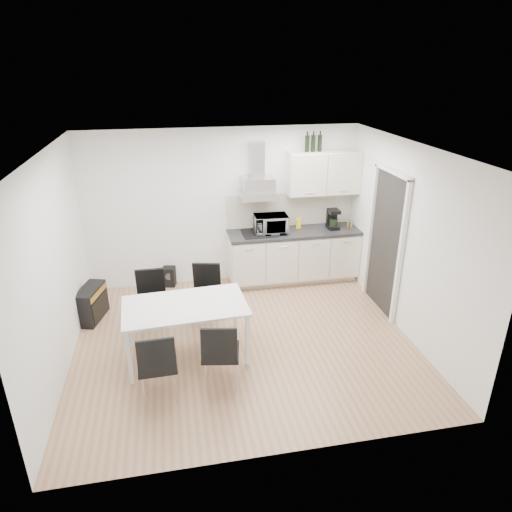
{
  "coord_description": "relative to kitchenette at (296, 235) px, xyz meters",
  "views": [
    {
      "loc": [
        -0.85,
        -5.23,
        3.54
      ],
      "look_at": [
        0.24,
        0.35,
        1.1
      ],
      "focal_mm": 32.0,
      "sensor_mm": 36.0,
      "label": 1
    }
  ],
  "objects": [
    {
      "name": "ground",
      "position": [
        -1.19,
        -1.73,
        -0.83
      ],
      "size": [
        4.5,
        4.5,
        0.0
      ],
      "primitive_type": "plane",
      "color": "tan",
      "rests_on": "ground"
    },
    {
      "name": "wall_back",
      "position": [
        -1.19,
        0.27,
        0.47
      ],
      "size": [
        4.5,
        0.1,
        2.6
      ],
      "primitive_type": "cube",
      "color": "white",
      "rests_on": "ground"
    },
    {
      "name": "wall_front",
      "position": [
        -1.19,
        -3.73,
        0.47
      ],
      "size": [
        4.5,
        0.1,
        2.6
      ],
      "primitive_type": "cube",
      "color": "white",
      "rests_on": "ground"
    },
    {
      "name": "wall_left",
      "position": [
        -3.44,
        -1.73,
        0.47
      ],
      "size": [
        0.1,
        4.0,
        2.6
      ],
      "primitive_type": "cube",
      "color": "white",
      "rests_on": "ground"
    },
    {
      "name": "wall_right",
      "position": [
        1.06,
        -1.73,
        0.47
      ],
      "size": [
        0.1,
        4.0,
        2.6
      ],
      "primitive_type": "cube",
      "color": "white",
      "rests_on": "ground"
    },
    {
      "name": "ceiling",
      "position": [
        -1.19,
        -1.73,
        1.77
      ],
      "size": [
        4.5,
        4.5,
        0.0
      ],
      "primitive_type": "plane",
      "color": "white",
      "rests_on": "wall_back"
    },
    {
      "name": "doorway",
      "position": [
        1.02,
        -1.18,
        0.22
      ],
      "size": [
        0.08,
        1.04,
        2.1
      ],
      "primitive_type": "cube",
      "color": "white",
      "rests_on": "ground"
    },
    {
      "name": "kitchenette",
      "position": [
        0.0,
        0.0,
        0.0
      ],
      "size": [
        2.22,
        0.64,
        2.52
      ],
      "color": "beige",
      "rests_on": "ground"
    },
    {
      "name": "dining_table",
      "position": [
        -1.96,
        -1.93,
        -0.15
      ],
      "size": [
        1.57,
        0.96,
        0.75
      ],
      "rotation": [
        0.0,
        0.0,
        0.06
      ],
      "color": "white",
      "rests_on": "ground"
    },
    {
      "name": "chair_far_left",
      "position": [
        -2.4,
        -1.22,
        -0.39
      ],
      "size": [
        0.44,
        0.5,
        0.88
      ],
      "primitive_type": null,
      "rotation": [
        0.0,
        0.0,
        3.14
      ],
      "color": "black",
      "rests_on": "ground"
    },
    {
      "name": "chair_far_right",
      "position": [
        -1.65,
        -1.17,
        -0.39
      ],
      "size": [
        0.54,
        0.58,
        0.88
      ],
      "primitive_type": null,
      "rotation": [
        0.0,
        0.0,
        2.92
      ],
      "color": "black",
      "rests_on": "ground"
    },
    {
      "name": "chair_near_left",
      "position": [
        -2.31,
        -2.66,
        -0.39
      ],
      "size": [
        0.46,
        0.51,
        0.88
      ],
      "primitive_type": null,
      "rotation": [
        0.0,
        0.0,
        0.03
      ],
      "color": "black",
      "rests_on": "ground"
    },
    {
      "name": "chair_near_right",
      "position": [
        -1.6,
        -2.58,
        -0.39
      ],
      "size": [
        0.52,
        0.57,
        0.88
      ],
      "primitive_type": null,
      "rotation": [
        0.0,
        0.0,
        -0.17
      ],
      "color": "black",
      "rests_on": "ground"
    },
    {
      "name": "guitar_amp",
      "position": [
        -3.29,
        -0.72,
        -0.58
      ],
      "size": [
        0.42,
        0.66,
        0.51
      ],
      "rotation": [
        0.0,
        0.0,
        -0.28
      ],
      "color": "black",
      "rests_on": "ground"
    },
    {
      "name": "floor_speaker",
      "position": [
        -2.16,
        0.17,
        -0.66
      ],
      "size": [
        0.24,
        0.22,
        0.34
      ],
      "primitive_type": "cube",
      "rotation": [
        0.0,
        0.0,
        -0.22
      ],
      "color": "black",
      "rests_on": "ground"
    }
  ]
}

